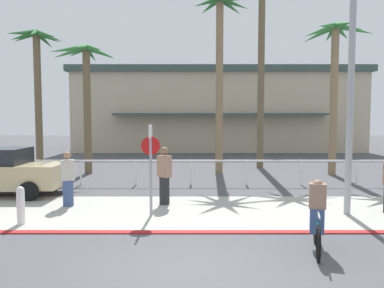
% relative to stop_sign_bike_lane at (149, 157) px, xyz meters
% --- Properties ---
extents(ground_plane, '(80.00, 80.00, 0.00)m').
position_rel_stop_sign_bike_lane_xyz_m(ground_plane, '(1.11, 6.31, -1.68)').
color(ground_plane, '#4C4C51').
extents(sidewalk_strip, '(44.00, 4.00, 0.02)m').
position_rel_stop_sign_bike_lane_xyz_m(sidewalk_strip, '(1.11, 0.51, -1.67)').
color(sidewalk_strip, '#ADAAA0').
rests_on(sidewalk_strip, ground).
extents(curb_paint, '(44.00, 0.24, 0.03)m').
position_rel_stop_sign_bike_lane_xyz_m(curb_paint, '(1.11, -1.49, -1.66)').
color(curb_paint, maroon).
rests_on(curb_paint, ground).
extents(building_backdrop, '(23.67, 11.74, 6.76)m').
position_rel_stop_sign_bike_lane_xyz_m(building_backdrop, '(3.30, 23.47, 1.72)').
color(building_backdrop, '#BCAD8E').
rests_on(building_backdrop, ground).
extents(rail_fence, '(22.63, 0.08, 1.04)m').
position_rel_stop_sign_bike_lane_xyz_m(rail_fence, '(1.11, 4.81, -0.84)').
color(rail_fence, white).
rests_on(rail_fence, ground).
extents(stop_sign_bike_lane, '(0.52, 0.56, 2.56)m').
position_rel_stop_sign_bike_lane_xyz_m(stop_sign_bike_lane, '(0.00, 0.00, 0.00)').
color(stop_sign_bike_lane, gray).
rests_on(stop_sign_bike_lane, ground).
extents(bollard_1, '(0.20, 0.20, 1.00)m').
position_rel_stop_sign_bike_lane_xyz_m(bollard_1, '(-3.26, -0.83, -1.16)').
color(bollard_1, white).
rests_on(bollard_1, ground).
extents(streetlight_curb, '(0.24, 2.54, 7.50)m').
position_rel_stop_sign_bike_lane_xyz_m(streetlight_curb, '(5.56, -0.08, 2.60)').
color(streetlight_curb, '#9EA0A5').
rests_on(streetlight_curb, ground).
extents(palm_tree_0, '(3.02, 3.14, 7.26)m').
position_rel_stop_sign_bike_lane_xyz_m(palm_tree_0, '(-6.83, 9.12, 3.88)').
color(palm_tree_0, brown).
rests_on(palm_tree_0, ground).
extents(palm_tree_1, '(3.02, 3.58, 6.30)m').
position_rel_stop_sign_bike_lane_xyz_m(palm_tree_1, '(-4.01, 7.94, 3.21)').
color(palm_tree_1, brown).
rests_on(palm_tree_1, ground).
extents(palm_tree_2, '(2.77, 3.71, 8.66)m').
position_rel_stop_sign_bike_lane_xyz_m(palm_tree_2, '(2.50, 8.18, 4.90)').
color(palm_tree_2, '#846B4C').
rests_on(palm_tree_2, ground).
extents(palm_tree_3, '(3.58, 2.99, 10.14)m').
position_rel_stop_sign_bike_lane_xyz_m(palm_tree_3, '(4.87, 10.02, 5.91)').
color(palm_tree_3, brown).
rests_on(palm_tree_3, ground).
extents(palm_tree_4, '(3.35, 3.26, 7.22)m').
position_rel_stop_sign_bike_lane_xyz_m(palm_tree_4, '(7.89, 7.51, 3.82)').
color(palm_tree_4, '#846B4C').
rests_on(palm_tree_4, ground).
extents(cyclist_teal_0, '(0.55, 1.77, 1.50)m').
position_rel_stop_sign_bike_lane_xyz_m(cyclist_teal_0, '(3.76, -2.62, -0.98)').
color(cyclist_teal_0, black).
rests_on(cyclist_teal_0, ground).
extents(pedestrian_0, '(0.47, 0.42, 1.71)m').
position_rel_stop_sign_bike_lane_xyz_m(pedestrian_0, '(-2.70, 1.15, -0.88)').
color(pedestrian_0, '#384C7A').
rests_on(pedestrian_0, ground).
extents(pedestrian_2, '(0.48, 0.44, 1.84)m').
position_rel_stop_sign_bike_lane_xyz_m(pedestrian_2, '(0.27, 1.37, -0.81)').
color(pedestrian_2, '#232326').
rests_on(pedestrian_2, ground).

